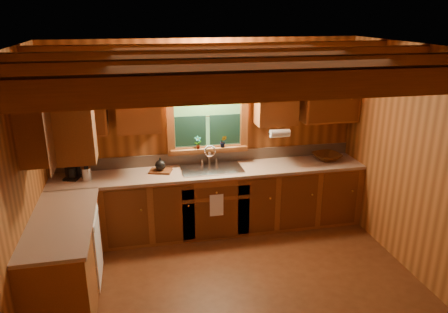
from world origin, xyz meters
TOP-DOWN VIEW (x-y plane):
  - room at (0.00, 0.00)m, footprint 4.20×4.20m
  - ceiling_beams at (0.00, 0.00)m, footprint 4.20×2.54m
  - base_cabinets at (-0.49, 1.28)m, footprint 4.20×2.22m
  - countertop at (-0.48, 1.29)m, footprint 4.20×2.24m
  - backsplash at (0.00, 1.89)m, footprint 4.20×0.02m
  - dishwasher_panel at (-1.47, 0.68)m, footprint 0.02×0.60m
  - upper_cabinets at (-0.56, 1.42)m, footprint 4.19×1.77m
  - window at (0.00, 1.87)m, footprint 1.12×0.08m
  - window_sill at (0.00, 1.82)m, footprint 1.06×0.14m
  - wall_sconce at (0.00, 1.75)m, footprint 0.45×0.21m
  - paper_towel_roll at (0.92, 1.53)m, footprint 0.27×0.11m
  - dish_towel at (0.00, 1.26)m, footprint 0.18×0.01m
  - sink at (0.00, 1.60)m, footprint 0.82×0.48m
  - coffee_maker at (-1.80, 1.67)m, footprint 0.17×0.22m
  - utensil_crock at (-1.61, 1.56)m, footprint 0.13×0.13m
  - cutting_board at (-0.68, 1.64)m, footprint 0.33×0.28m
  - teakettle at (-0.68, 1.64)m, footprint 0.14×0.14m
  - wicker_basket at (1.69, 1.64)m, footprint 0.44×0.44m
  - potted_plant_left at (-0.15, 1.80)m, footprint 0.10×0.08m
  - potted_plant_right at (0.20, 1.79)m, footprint 0.11×0.10m

SIDE VIEW (x-z plane):
  - base_cabinets at x=-0.49m, z-range 0.00..0.86m
  - dishwasher_panel at x=-1.47m, z-range 0.03..0.83m
  - dish_towel at x=0.00m, z-range 0.37..0.67m
  - sink at x=0.00m, z-range 0.64..1.07m
  - countertop at x=-0.48m, z-range 0.86..0.90m
  - cutting_board at x=-0.68m, z-range 0.90..0.93m
  - wicker_basket at x=1.69m, z-range 0.90..0.99m
  - backsplash at x=0.00m, z-range 0.90..1.06m
  - utensil_crock at x=-1.61m, z-range 0.81..1.17m
  - teakettle at x=-0.68m, z-range 0.91..1.08m
  - coffee_maker at x=-1.80m, z-range 0.90..1.20m
  - window_sill at x=0.00m, z-range 1.10..1.14m
  - potted_plant_right at x=0.20m, z-range 1.14..1.31m
  - potted_plant_left at x=-0.15m, z-range 1.14..1.32m
  - room at x=0.00m, z-range -0.80..3.40m
  - paper_towel_roll at x=0.92m, z-range 1.31..1.42m
  - window at x=0.00m, z-range 1.03..2.03m
  - upper_cabinets at x=-0.56m, z-range 1.45..2.23m
  - wall_sconce at x=0.00m, z-range 2.08..2.25m
  - ceiling_beams at x=0.00m, z-range 2.40..2.58m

